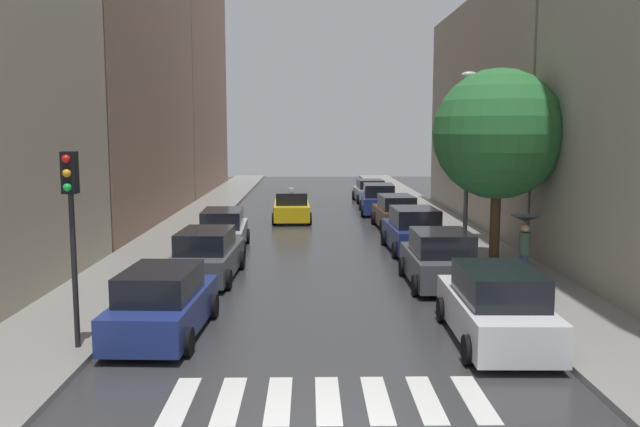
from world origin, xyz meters
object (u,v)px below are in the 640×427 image
parked_car_left_nearest (163,304)px  parked_car_right_sixth (370,191)px  parked_car_right_third (414,231)px  parked_car_right_nearest (496,307)px  parked_car_left_third (223,231)px  lamp_post_right (467,151)px  parked_car_left_second (207,256)px  parked_car_right_second (440,260)px  taxi_midroad (292,207)px  pedestrian_foreground (525,235)px  parked_car_right_fifth (378,200)px  parked_car_right_fourth (396,213)px  street_tree_right (498,134)px  traffic_light_left_corner (71,206)px

parked_car_left_nearest → parked_car_right_sixth: size_ratio=1.10×
parked_car_right_third → parked_car_right_nearest: bearing=178.6°
parked_car_left_third → parked_car_right_third: bearing=-95.6°
parked_car_right_nearest → lamp_post_right: bearing=-7.9°
parked_car_left_nearest → parked_car_left_second: parked_car_left_nearest is taller
parked_car_left_nearest → parked_car_right_second: size_ratio=1.09×
parked_car_left_third → taxi_midroad: taxi_midroad is taller
parked_car_right_sixth → pedestrian_foreground: pedestrian_foreground is taller
parked_car_right_nearest → lamp_post_right: lamp_post_right is taller
parked_car_left_nearest → parked_car_right_nearest: size_ratio=0.95×
parked_car_right_third → parked_car_right_fifth: 12.29m
parked_car_left_nearest → parked_car_right_third: size_ratio=1.00×
parked_car_right_fifth → lamp_post_right: 14.59m
parked_car_left_second → pedestrian_foreground: (10.10, -1.29, 0.87)m
parked_car_right_second → parked_car_right_fifth: 18.20m
parked_car_right_second → parked_car_right_fourth: bearing=-1.1°
parked_car_left_third → parked_car_right_third: size_ratio=1.04×
parked_car_left_nearest → parked_car_left_third: 11.37m
parked_car_left_third → street_tree_right: 11.47m
parked_car_left_nearest → parked_car_right_third: parked_car_right_third is taller
parked_car_right_nearest → pedestrian_foreground: (2.40, 5.37, 0.82)m
street_tree_right → parked_car_right_sixth: bearing=96.5°
parked_car_right_sixth → taxi_midroad: taxi_midroad is taller
parked_car_left_third → taxi_midroad: (2.58, 8.68, -0.03)m
parked_car_left_third → parked_car_right_second: parked_car_right_second is taller
parked_car_left_nearest → parked_car_right_fourth: bearing=-21.8°
pedestrian_foreground → parked_car_left_nearest: bearing=118.5°
taxi_midroad → parked_car_left_second: bearing=168.4°
parked_car_left_nearest → parked_car_right_nearest: (7.82, -0.60, 0.04)m
parked_car_left_nearest → parked_car_right_fourth: parked_car_right_fourth is taller
parked_car_right_third → pedestrian_foreground: bearing=-159.8°
parked_car_left_second → parked_car_right_nearest: bearing=-128.8°
parked_car_left_second → traffic_light_left_corner: (-1.74, -7.31, 2.50)m
pedestrian_foreground → parked_car_right_fifth: bearing=11.6°
parked_car_left_second → lamp_post_right: (9.26, 3.06, 3.34)m
street_tree_right → lamp_post_right: (-0.76, 1.31, -0.63)m
parked_car_right_second → taxi_midroad: 15.86m
parked_car_right_nearest → traffic_light_left_corner: (-9.44, -0.65, 2.46)m
parked_car_left_nearest → taxi_midroad: 20.22m
parked_car_left_nearest → parked_car_left_third: parked_car_left_third is taller
parked_car_right_sixth → street_tree_right: 22.25m
parked_car_left_second → street_tree_right: 10.91m
parked_car_right_fourth → street_tree_right: (2.31, -9.38, 3.96)m
parked_car_left_third → traffic_light_left_corner: traffic_light_left_corner is taller
parked_car_left_third → traffic_light_left_corner: (-1.59, -12.62, 2.50)m
pedestrian_foreground → parked_car_right_third: bearing=25.5°
traffic_light_left_corner → lamp_post_right: lamp_post_right is taller
parked_car_right_second → traffic_light_left_corner: 11.45m
parked_car_right_fifth → taxi_midroad: bearing=124.8°
parked_car_right_second → street_tree_right: size_ratio=0.60×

